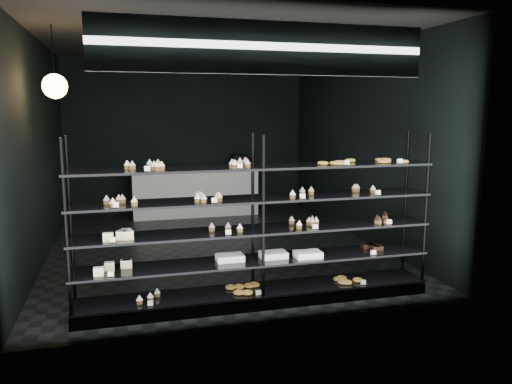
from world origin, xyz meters
The scene contains 5 objects.
room centered at (0.00, 0.00, 1.60)m, with size 5.01×6.01×3.20m.
display_shelf centered at (0.03, -2.45, 0.63)m, with size 4.00×0.50×1.91m.
signage centered at (0.00, -2.93, 2.75)m, with size 3.30×0.05×0.50m.
pendant_lamp centered at (-2.12, -1.00, 2.45)m, with size 0.30×0.30×0.88m.
service_counter centered at (0.08, 2.50, 0.50)m, with size 2.64×0.65×1.23m.
Camera 1 is at (-1.37, -7.64, 2.17)m, focal length 35.00 mm.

